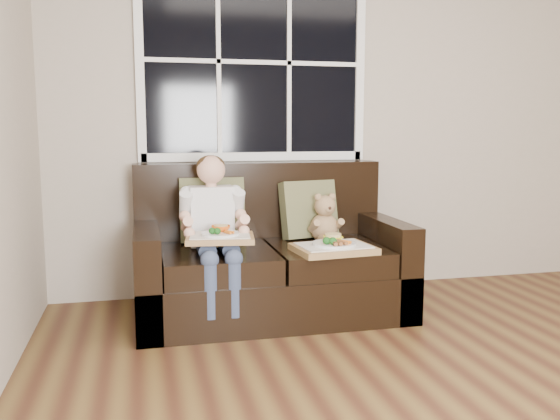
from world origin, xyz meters
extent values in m
cube|color=#BAAA9A|center=(0.00, 2.50, 1.35)|extent=(4.50, 0.02, 2.70)
cube|color=black|center=(-0.81, 2.48, 1.65)|extent=(1.50, 0.02, 1.25)
cube|color=white|center=(-0.81, 2.47, 0.99)|extent=(1.58, 0.04, 0.06)
cube|color=white|center=(-1.59, 2.47, 1.65)|extent=(0.06, 0.04, 1.37)
cube|color=white|center=(-0.03, 2.47, 1.65)|extent=(0.06, 0.04, 1.37)
cube|color=white|center=(-0.81, 2.47, 1.65)|extent=(1.50, 0.03, 0.03)
cube|color=black|center=(-0.81, 1.95, 0.15)|extent=(1.70, 0.90, 0.30)
cube|color=black|center=(-1.58, 1.95, 0.30)|extent=(0.15, 0.90, 0.60)
cube|color=black|center=(-0.03, 1.95, 0.30)|extent=(0.15, 0.90, 0.60)
cube|color=black|center=(-0.81, 2.33, 0.63)|extent=(1.70, 0.18, 0.66)
cube|color=black|center=(-1.16, 1.87, 0.38)|extent=(0.68, 0.72, 0.15)
cube|color=black|center=(-0.46, 1.87, 0.38)|extent=(0.68, 0.72, 0.15)
cube|color=olive|center=(-1.15, 2.17, 0.66)|extent=(0.43, 0.21, 0.43)
cube|color=olive|center=(-0.49, 2.17, 0.64)|extent=(0.42, 0.25, 0.40)
cube|color=white|center=(-1.18, 2.00, 0.65)|extent=(0.27, 0.17, 0.38)
sphere|color=#EAAC8F|center=(-1.18, 1.99, 0.94)|extent=(0.18, 0.18, 0.18)
ellipsoid|color=#392612|center=(-1.18, 2.00, 0.97)|extent=(0.18, 0.18, 0.13)
cylinder|color=#35415D|center=(-1.24, 1.79, 0.50)|extent=(0.10, 0.33, 0.10)
cylinder|color=#35415D|center=(-1.11, 1.79, 0.50)|extent=(0.10, 0.33, 0.10)
cylinder|color=#35415D|center=(-1.24, 1.54, 0.29)|extent=(0.09, 0.09, 0.31)
cylinder|color=#35415D|center=(-1.11, 1.54, 0.29)|extent=(0.09, 0.09, 0.31)
cylinder|color=#EAAC8F|center=(-1.34, 1.87, 0.69)|extent=(0.07, 0.33, 0.26)
cylinder|color=#EAAC8F|center=(-1.01, 1.87, 0.69)|extent=(0.07, 0.33, 0.26)
ellipsoid|color=tan|center=(-0.42, 2.04, 0.54)|extent=(0.20, 0.18, 0.20)
sphere|color=tan|center=(-0.42, 2.02, 0.68)|extent=(0.15, 0.15, 0.14)
sphere|color=tan|center=(-0.47, 2.03, 0.74)|extent=(0.05, 0.05, 0.05)
sphere|color=tan|center=(-0.37, 2.03, 0.74)|extent=(0.05, 0.05, 0.05)
sphere|color=tan|center=(-0.42, 1.97, 0.67)|extent=(0.05, 0.05, 0.05)
sphere|color=black|center=(-0.42, 1.95, 0.68)|extent=(0.02, 0.02, 0.02)
cylinder|color=tan|center=(-0.47, 1.93, 0.48)|extent=(0.06, 0.11, 0.05)
cylinder|color=tan|center=(-0.38, 1.93, 0.48)|extent=(0.06, 0.11, 0.05)
cube|color=#AB884D|center=(-1.16, 1.69, 0.56)|extent=(0.42, 0.35, 0.03)
cube|color=beige|center=(-1.16, 1.69, 0.58)|extent=(0.37, 0.29, 0.01)
cylinder|color=white|center=(-1.16, 1.68, 0.59)|extent=(0.22, 0.22, 0.01)
imported|color=orange|center=(-1.15, 1.72, 0.61)|extent=(0.12, 0.12, 0.03)
cylinder|color=#D9C376|center=(-1.15, 1.72, 0.62)|extent=(0.08, 0.08, 0.02)
ellipsoid|color=#1B571D|center=(-1.21, 1.65, 0.62)|extent=(0.04, 0.04, 0.04)
ellipsoid|color=#1B571D|center=(-1.19, 1.63, 0.62)|extent=(0.04, 0.04, 0.04)
cylinder|color=orange|center=(-1.12, 1.64, 0.60)|extent=(0.04, 0.06, 0.01)
cube|color=#AB884D|center=(-0.48, 1.67, 0.47)|extent=(0.50, 0.40, 0.04)
cube|color=beige|center=(-0.48, 1.67, 0.49)|extent=(0.44, 0.34, 0.01)
cylinder|color=white|center=(-0.48, 1.66, 0.50)|extent=(0.27, 0.27, 0.02)
imported|color=#FDFE21|center=(-0.47, 1.71, 0.53)|extent=(0.12, 0.12, 0.03)
cylinder|color=#D9C376|center=(-0.47, 1.71, 0.54)|extent=(0.10, 0.10, 0.02)
ellipsoid|color=#1B571D|center=(-0.54, 1.62, 0.53)|extent=(0.05, 0.05, 0.04)
ellipsoid|color=#1B571D|center=(-0.51, 1.60, 0.53)|extent=(0.05, 0.05, 0.04)
cylinder|color=orange|center=(-0.43, 1.61, 0.52)|extent=(0.05, 0.07, 0.02)
cylinder|color=#955C31|center=(-0.48, 1.59, 0.52)|extent=(0.03, 0.10, 0.02)
camera|label=1|loc=(-1.60, -1.68, 1.20)|focal=38.00mm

